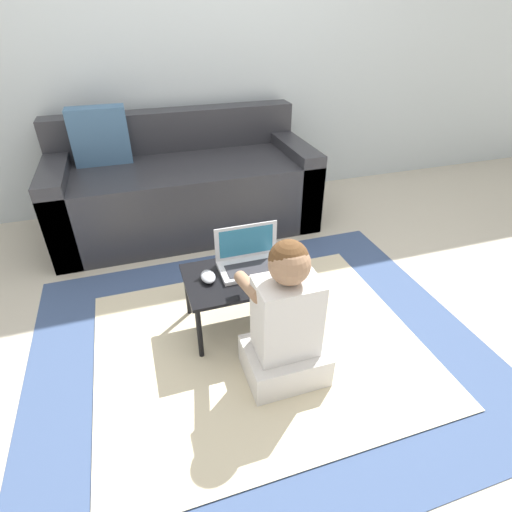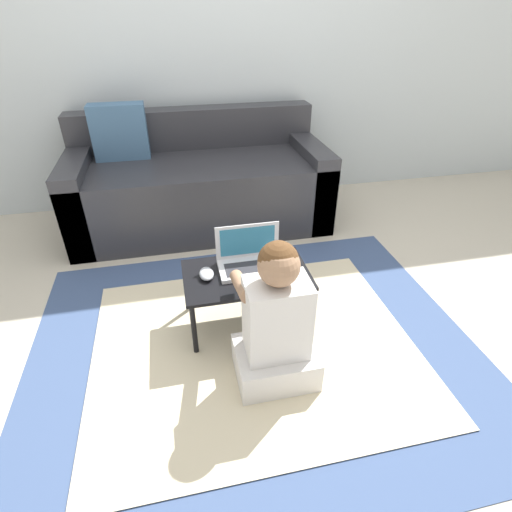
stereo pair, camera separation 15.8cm
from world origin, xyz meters
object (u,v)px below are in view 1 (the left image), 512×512
object	(u,v)px
couch	(183,187)
computer_mouse	(208,277)
person_seated	(286,323)
laptop_desk	(248,280)
laptop	(251,261)

from	to	relation	value
couch	computer_mouse	xyz separation A→B (m)	(-0.07, -1.17, 0.03)
computer_mouse	person_seated	distance (m)	0.45
laptop_desk	computer_mouse	bearing A→B (deg)	175.80
laptop_desk	person_seated	bearing A→B (deg)	-81.89
laptop	computer_mouse	world-z (taller)	laptop
computer_mouse	laptop	bearing A→B (deg)	9.89
computer_mouse	person_seated	world-z (taller)	person_seated
laptop_desk	computer_mouse	world-z (taller)	computer_mouse
laptop_desk	laptop	xyz separation A→B (m)	(0.03, 0.05, 0.07)
laptop_desk	laptop	bearing A→B (deg)	59.20
couch	person_seated	xyz separation A→B (m)	(0.17, -1.55, 0.00)
laptop_desk	laptop	distance (m)	0.09
laptop_desk	person_seated	distance (m)	0.37
laptop_desk	computer_mouse	size ratio (longest dim) A/B	5.68
laptop	person_seated	size ratio (longest dim) A/B	0.46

